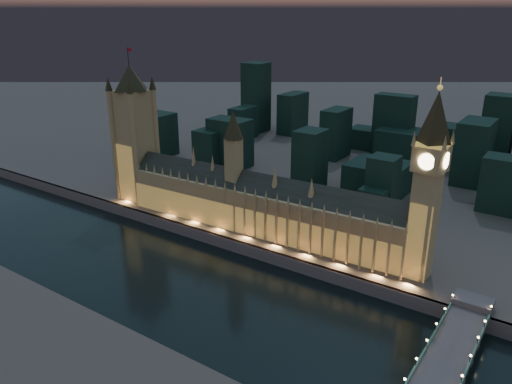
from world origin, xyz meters
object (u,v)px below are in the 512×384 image
Objects in this scene: elizabeth_tower at (429,172)px; westminster_bridge at (445,366)px; palace_of_westminster at (258,205)px; victoria_tower at (134,127)px.

elizabeth_tower is 96.14m from westminster_bridge.
palace_of_westminster is at bearing 154.92° from westminster_bridge.
victoria_tower reaches higher than westminster_bridge.
elizabeth_tower reaches higher than palace_of_westminster.
palace_of_westminster is at bearing -0.09° from victoria_tower.
victoria_tower is (-111.65, 0.17, 37.62)m from palace_of_westminster.
victoria_tower is at bearing 165.40° from westminster_bridge.
palace_of_westminster is 1.78× the size of victoria_tower.
victoria_tower is at bearing -180.00° from elizabeth_tower.
palace_of_westminster is at bearing -179.91° from elizabeth_tower.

